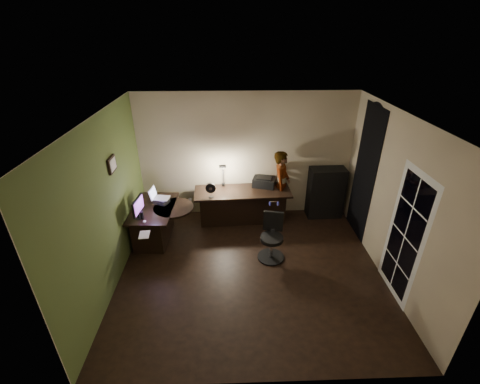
{
  "coord_description": "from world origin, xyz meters",
  "views": [
    {
      "loc": [
        -0.34,
        -4.35,
        3.84
      ],
      "look_at": [
        -0.15,
        1.05,
        1.0
      ],
      "focal_mm": 24.0,
      "sensor_mm": 36.0,
      "label": 1
    }
  ],
  "objects_px": {
    "monitor": "(138,211)",
    "cabinet": "(326,193)",
    "desk_left": "(156,223)",
    "person": "(281,185)",
    "office_chair": "(272,238)",
    "desk_right": "(242,206)"
  },
  "relations": [
    {
      "from": "monitor",
      "to": "office_chair",
      "type": "height_order",
      "value": "monitor"
    },
    {
      "from": "desk_left",
      "to": "office_chair",
      "type": "relative_size",
      "value": 1.43
    },
    {
      "from": "desk_right",
      "to": "person",
      "type": "xyz_separation_m",
      "value": [
        0.84,
        0.2,
        0.39
      ]
    },
    {
      "from": "desk_right",
      "to": "cabinet",
      "type": "relative_size",
      "value": 1.76
    },
    {
      "from": "monitor",
      "to": "desk_right",
      "type": "bearing_deg",
      "value": 32.26
    },
    {
      "from": "desk_right",
      "to": "cabinet",
      "type": "distance_m",
      "value": 1.85
    },
    {
      "from": "office_chair",
      "to": "monitor",
      "type": "bearing_deg",
      "value": -176.4
    },
    {
      "from": "desk_left",
      "to": "desk_right",
      "type": "distance_m",
      "value": 1.83
    },
    {
      "from": "desk_left",
      "to": "person",
      "type": "relative_size",
      "value": 0.81
    },
    {
      "from": "desk_right",
      "to": "office_chair",
      "type": "distance_m",
      "value": 1.35
    },
    {
      "from": "desk_right",
      "to": "person",
      "type": "distance_m",
      "value": 0.95
    },
    {
      "from": "desk_left",
      "to": "person",
      "type": "height_order",
      "value": "person"
    },
    {
      "from": "desk_right",
      "to": "monitor",
      "type": "xyz_separation_m",
      "value": [
        -1.93,
        -0.92,
        0.48
      ]
    },
    {
      "from": "monitor",
      "to": "cabinet",
      "type": "bearing_deg",
      "value": 23.32
    },
    {
      "from": "desk_left",
      "to": "desk_right",
      "type": "height_order",
      "value": "desk_right"
    },
    {
      "from": "monitor",
      "to": "person",
      "type": "bearing_deg",
      "value": 28.76
    },
    {
      "from": "desk_left",
      "to": "office_chair",
      "type": "height_order",
      "value": "office_chair"
    },
    {
      "from": "office_chair",
      "to": "cabinet",
      "type": "bearing_deg",
      "value": 58.67
    },
    {
      "from": "cabinet",
      "to": "office_chair",
      "type": "bearing_deg",
      "value": -134.42
    },
    {
      "from": "monitor",
      "to": "person",
      "type": "distance_m",
      "value": 2.99
    },
    {
      "from": "monitor",
      "to": "desk_left",
      "type": "bearing_deg",
      "value": 68.31
    },
    {
      "from": "cabinet",
      "to": "person",
      "type": "relative_size",
      "value": 0.74
    }
  ]
}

